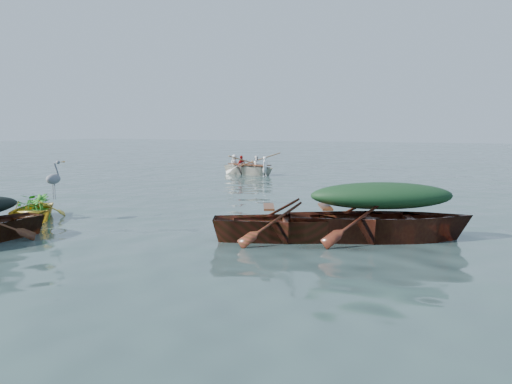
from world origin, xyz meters
TOP-DOWN VIEW (x-y plane):
  - ground at (0.00, 0.00)m, footprint 140.00×140.00m
  - yellow_dinghy at (-3.93, -1.04)m, footprint 2.77×3.14m
  - green_tarp_boat at (3.77, 0.74)m, footprint 5.16×3.61m
  - open_wooden_boat at (2.31, 0.01)m, footprint 4.67×3.28m
  - rowed_boat at (-4.93, 11.87)m, footprint 4.19×2.15m
  - green_tarp_cover at (3.77, 0.74)m, footprint 2.84×1.99m
  - thwart_benches at (2.31, 0.01)m, footprint 2.40×1.77m
  - heron at (-3.52, -0.67)m, footprint 0.46×0.49m
  - dinghy_weeds at (-4.24, -0.58)m, footprint 1.10×1.14m
  - rowers at (-4.93, 11.87)m, footprint 2.99×1.74m
  - oars at (-4.93, 11.87)m, footprint 1.21×2.67m

SIDE VIEW (x-z plane):
  - ground at x=0.00m, z-range 0.00..0.00m
  - yellow_dinghy at x=-3.93m, z-range -0.39..0.39m
  - green_tarp_boat at x=3.77m, z-range -0.60..0.60m
  - open_wooden_boat at x=2.31m, z-range -0.53..0.53m
  - rowed_boat at x=-4.93m, z-range -0.47..0.47m
  - oars at x=-4.93m, z-range 0.47..0.53m
  - thwart_benches at x=2.31m, z-range 0.53..0.57m
  - dinghy_weeds at x=-4.24m, z-range 0.39..0.99m
  - rowers at x=-4.93m, z-range 0.47..1.23m
  - heron at x=-3.52m, z-range 0.39..1.31m
  - green_tarp_cover at x=3.77m, z-range 0.60..1.12m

